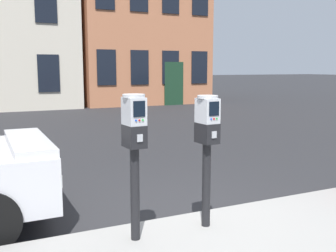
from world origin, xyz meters
The scene contains 3 objects.
ground_plane centered at (0.00, 0.00, 0.00)m, with size 160.00×160.00×0.00m, color #28282B.
parking_meter_near_kerb centered at (-0.74, -0.20, 1.14)m, with size 0.23×0.26×1.45m.
parking_meter_twin_adjacent centered at (0.07, -0.20, 1.11)m, with size 0.23×0.26×1.41m.
Camera 1 is at (-2.05, -3.76, 1.84)m, focal length 42.63 mm.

